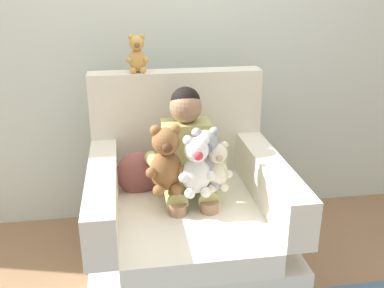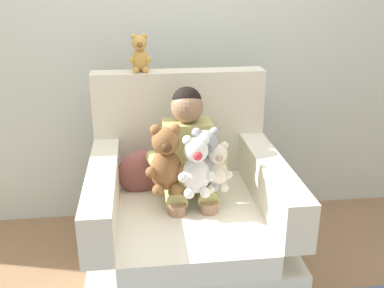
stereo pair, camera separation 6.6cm
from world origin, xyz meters
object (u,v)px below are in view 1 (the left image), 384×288
at_px(plush_grey, 205,160).
at_px(plush_honey_on_backrest, 137,55).
at_px(armchair, 186,221).
at_px(seated_child, 188,159).
at_px(plush_cream, 217,167).
at_px(plush_brown, 166,161).
at_px(throw_pillow, 140,173).
at_px(plush_white, 196,167).

distance_m(plush_grey, plush_honey_on_backrest, 0.72).
height_order(armchair, seated_child, armchair).
relative_size(plush_cream, plush_brown, 0.73).
relative_size(seated_child, plush_brown, 2.38).
bearing_deg(throw_pillow, plush_brown, -63.47).
xyz_separation_m(plush_cream, plush_honey_on_backrest, (-0.35, 0.51, 0.48)).
xyz_separation_m(plush_white, plush_honey_on_backrest, (-0.24, 0.54, 0.45)).
xyz_separation_m(plush_cream, throw_pillow, (-0.37, 0.26, -0.13)).
bearing_deg(plush_white, armchair, 116.48).
height_order(armchair, plush_grey, armchair).
bearing_deg(armchair, plush_grey, -47.69).
xyz_separation_m(plush_grey, plush_honey_on_backrest, (-0.30, 0.48, 0.45)).
distance_m(seated_child, plush_brown, 0.20).
bearing_deg(plush_brown, plush_honey_on_backrest, 111.85).
xyz_separation_m(armchair, throw_pillow, (-0.23, 0.15, 0.24)).
bearing_deg(seated_child, armchair, -109.98).
xyz_separation_m(armchair, plush_brown, (-0.11, -0.10, 0.41)).
height_order(armchair, plush_honey_on_backrest, plush_honey_on_backrest).
xyz_separation_m(plush_white, plush_brown, (-0.14, 0.05, 0.02)).
xyz_separation_m(plush_grey, plush_white, (-0.05, -0.06, -0.01)).
bearing_deg(throw_pillow, plush_honey_on_backrest, 85.04).
bearing_deg(plush_white, plush_honey_on_backrest, 129.17).
bearing_deg(plush_brown, seated_child, 58.73).
bearing_deg(plush_white, plush_grey, 62.61).
xyz_separation_m(plush_grey, throw_pillow, (-0.32, 0.24, -0.16)).
bearing_deg(plush_cream, plush_brown, -175.66).
xyz_separation_m(seated_child, throw_pillow, (-0.25, 0.10, -0.11)).
bearing_deg(armchair, plush_brown, -138.18).
height_order(armchair, plush_brown, armchair).
height_order(seated_child, plush_brown, seated_child).
bearing_deg(plush_white, throw_pillow, 146.47).
relative_size(seated_child, plush_grey, 2.57).
bearing_deg(plush_brown, throw_pillow, 126.63).
bearing_deg(plush_cream, plush_honey_on_backrest, 132.67).
distance_m(plush_grey, throw_pillow, 0.43).
distance_m(plush_cream, throw_pillow, 0.47).
height_order(plush_cream, plush_honey_on_backrest, plush_honey_on_backrest).
bearing_deg(plush_white, plush_cream, 34.09).
distance_m(plush_brown, plush_honey_on_backrest, 0.66).
distance_m(plush_honey_on_backrest, throw_pillow, 0.65).
height_order(plush_brown, throw_pillow, plush_brown).
distance_m(armchair, plush_grey, 0.41).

